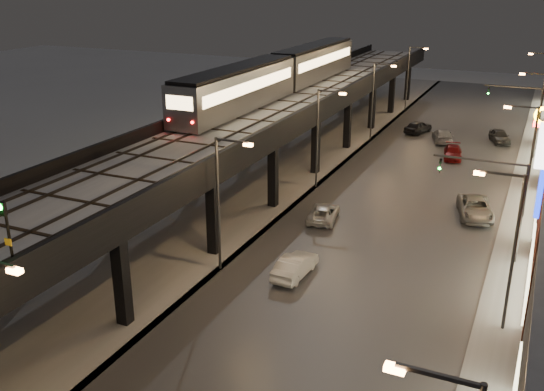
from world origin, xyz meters
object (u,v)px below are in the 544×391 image
at_px(car_mid_silver, 324,213).
at_px(rail_signal, 5,222).
at_px(car_far_white, 418,127).
at_px(car_onc_white, 453,153).
at_px(car_onc_dark, 475,209).
at_px(car_onc_red, 500,137).
at_px(car_near_white, 295,266).
at_px(car_mid_dark, 443,136).
at_px(subway_train, 281,73).

bearing_deg(car_mid_silver, rail_signal, 70.33).
bearing_deg(car_far_white, car_onc_white, 138.59).
bearing_deg(car_onc_dark, car_mid_silver, -165.75).
xyz_separation_m(car_onc_white, car_onc_red, (3.90, 8.82, 0.10)).
relative_size(car_near_white, car_onc_white, 0.99).
bearing_deg(car_mid_silver, car_near_white, 89.93).
bearing_deg(car_onc_white, rail_signal, -112.25).
bearing_deg(car_mid_dark, car_onc_dark, 89.54).
bearing_deg(car_onc_dark, car_near_white, -134.73).
relative_size(subway_train, car_onc_red, 9.06).
relative_size(car_mid_dark, car_onc_white, 1.13).
bearing_deg(car_onc_dark, rail_signal, -129.92).
xyz_separation_m(car_far_white, car_onc_red, (9.52, -0.57, -0.02)).
distance_m(rail_signal, car_mid_dark, 55.31).
height_order(subway_train, car_onc_dark, subway_train).
height_order(subway_train, car_far_white, subway_train).
distance_m(car_near_white, car_onc_white, 31.79).
xyz_separation_m(car_near_white, car_onc_white, (5.03, 31.39, -0.08)).
xyz_separation_m(subway_train, car_onc_dark, (21.97, -11.17, -7.81)).
bearing_deg(rail_signal, car_far_white, 84.26).
distance_m(car_mid_silver, car_onc_dark, 12.21).
height_order(car_mid_silver, car_mid_dark, car_mid_dark).
distance_m(car_far_white, car_onc_dark, 27.30).
height_order(subway_train, car_onc_red, subway_train).
relative_size(rail_signal, car_near_white, 0.72).
xyz_separation_m(car_far_white, car_onc_white, (5.62, -9.39, -0.12)).
xyz_separation_m(car_near_white, car_mid_dark, (2.87, 37.80, 0.01)).
distance_m(car_onc_dark, car_onc_red, 24.89).
bearing_deg(car_far_white, car_mid_dark, 156.89).
distance_m(car_mid_silver, car_mid_dark, 28.52).
height_order(subway_train, car_mid_silver, subway_train).
height_order(rail_signal, car_onc_red, rail_signal).
distance_m(car_near_white, car_far_white, 40.79).
height_order(car_onc_white, car_onc_red, car_onc_red).
relative_size(rail_signal, car_far_white, 0.70).
relative_size(car_near_white, car_mid_silver, 0.97).
bearing_deg(car_onc_dark, car_onc_red, 77.17).
relative_size(car_mid_silver, car_onc_red, 1.03).
xyz_separation_m(car_mid_dark, car_onc_red, (6.06, 2.41, 0.01)).
xyz_separation_m(rail_signal, car_onc_dark, (15.57, 31.46, -8.09)).
xyz_separation_m(subway_train, rail_signal, (6.40, -42.64, 0.28)).
relative_size(subway_train, car_mid_silver, 8.77).
height_order(car_onc_dark, car_onc_red, car_onc_dark).
height_order(rail_signal, car_mid_silver, rail_signal).
distance_m(car_mid_dark, car_far_white, 4.56).
xyz_separation_m(rail_signal, car_onc_red, (15.24, 56.35, -8.10)).
bearing_deg(car_mid_silver, car_far_white, -100.93).
xyz_separation_m(subway_train, car_far_white, (12.12, 14.29, -7.80)).
bearing_deg(car_mid_dark, car_mid_silver, 64.77).
height_order(rail_signal, car_onc_dark, rail_signal).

